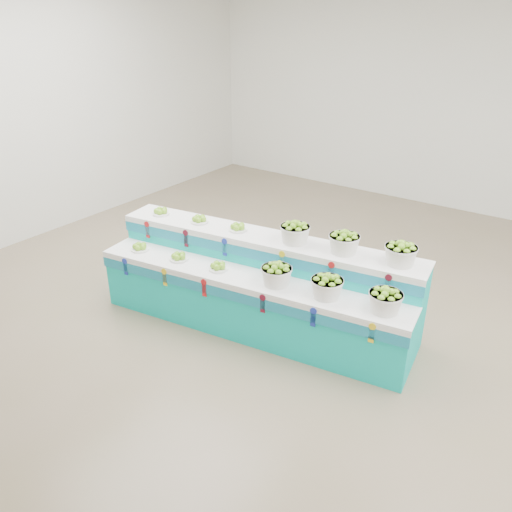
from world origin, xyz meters
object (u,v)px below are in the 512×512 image
object	(u,v)px
display_stand	(256,285)
basket_lower_left	(277,274)
plate_upper_mid	(199,219)
basket_upper_right	(401,253)

from	to	relation	value
display_stand	basket_lower_left	size ratio (longest dim) A/B	11.19
plate_upper_mid	basket_lower_left	bearing A→B (deg)	-12.19
plate_upper_mid	basket_upper_right	xyz separation A→B (m)	(2.36, 0.32, 0.07)
basket_upper_right	plate_upper_mid	bearing A→B (deg)	-172.15
display_stand	basket_lower_left	bearing A→B (deg)	-32.19
plate_upper_mid	basket_upper_right	bearing A→B (deg)	7.85
basket_lower_left	plate_upper_mid	bearing A→B (deg)	167.81
basket_lower_left	basket_upper_right	world-z (taller)	basket_upper_right
display_stand	plate_upper_mid	distance (m)	1.06
basket_lower_left	plate_upper_mid	distance (m)	1.34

